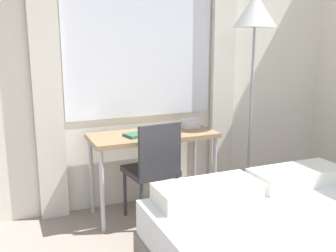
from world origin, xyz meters
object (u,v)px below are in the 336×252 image
(standing_lamp, at_px, (255,24))
(telephone, at_px, (190,124))
(desk_chair, at_px, (154,166))
(desk, at_px, (153,141))
(book, at_px, (141,134))

(standing_lamp, xyz_separation_m, telephone, (-0.54, 0.20, -0.91))
(desk_chair, xyz_separation_m, standing_lamp, (1.00, 0.06, 1.19))
(desk, relative_size, telephone, 6.30)
(desk_chair, height_order, standing_lamp, standing_lamp)
(standing_lamp, relative_size, telephone, 11.00)
(desk, height_order, desk_chair, desk_chair)
(book, bearing_deg, telephone, 10.77)
(desk_chair, height_order, book, desk_chair)
(desk_chair, bearing_deg, standing_lamp, -2.77)
(desk_chair, xyz_separation_m, telephone, (0.47, 0.26, 0.27))
(desk, bearing_deg, book, -165.74)
(standing_lamp, distance_m, telephone, 1.08)
(desk, relative_size, desk_chair, 1.25)
(desk, distance_m, desk_chair, 0.26)
(desk_chair, height_order, telephone, desk_chair)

